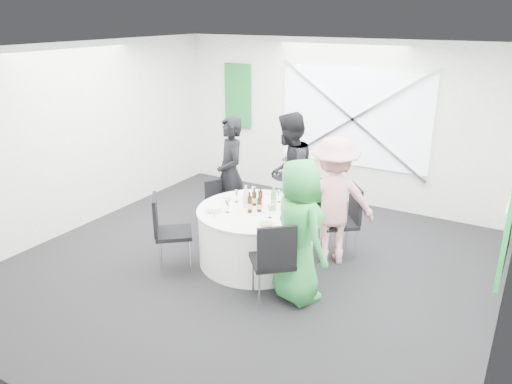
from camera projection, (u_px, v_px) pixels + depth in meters
The scene contains 44 objects.
floor at pixel (248, 267), 6.64m from camera, with size 6.00×6.00×0.00m, color black.
ceiling at pixel (247, 49), 5.68m from camera, with size 6.00×6.00×0.00m, color white.
wall_back at pixel (337, 122), 8.60m from camera, with size 6.00×6.00×0.00m, color silver.
wall_front at pixel (41, 268), 3.72m from camera, with size 6.00×6.00×0.00m, color silver.
wall_left at pixel (79, 137), 7.58m from camera, with size 6.00×6.00×0.00m, color silver.
window_panel at pixel (354, 119), 8.39m from camera, with size 2.60×0.03×1.60m, color white.
window_brace_a at pixel (353, 119), 8.36m from camera, with size 0.05×0.05×3.16m, color silver.
window_brace_b at pixel (353, 119), 8.36m from camera, with size 0.05×0.05×3.16m, color silver.
green_banner at pixel (238, 96), 9.40m from camera, with size 0.55×0.04×1.20m, color #135F2A.
green_sign at pixel (512, 211), 5.33m from camera, with size 0.05×1.20×1.40m, color green.
banquet_table at pixel (256, 235), 6.67m from camera, with size 1.56×1.56×0.76m.
chair_back at pixel (307, 201), 7.49m from camera, with size 0.47×0.47×0.89m.
chair_back_left at pixel (219, 203), 7.53m from camera, with size 0.51×0.50×0.82m.
chair_back_right at pixel (346, 215), 6.76m from camera, with size 0.65×0.65×1.02m.
chair_front_right at pixel (274, 257), 5.60m from camera, with size 0.66×0.66×1.03m.
chair_front_left at pixel (166, 226), 6.42m from camera, with size 0.65×0.65×1.01m.
person_man_back_left at pixel (231, 174), 7.54m from camera, with size 0.64×0.42×1.76m, color black.
person_man_back at pixel (289, 174), 7.43m from camera, with size 0.90×0.49×1.85m, color black.
person_woman_pink at pixel (333, 201), 6.54m from camera, with size 1.11×0.52×1.72m, color pink.
person_woman_green at pixel (299, 231), 5.66m from camera, with size 0.83×0.54×1.70m, color green.
plate_back at pixel (281, 196), 7.00m from camera, with size 0.25×0.25×0.01m.
plate_back_left at pixel (239, 197), 6.95m from camera, with size 0.26×0.26×0.01m.
plate_back_right at pixel (296, 209), 6.52m from camera, with size 0.28×0.28×0.04m.
plate_front_right at pixel (266, 225), 6.03m from camera, with size 0.25×0.25×0.04m.
plate_front_left at pixel (216, 209), 6.52m from camera, with size 0.27×0.27×0.01m.
napkin at pixel (214, 209), 6.44m from camera, with size 0.18×0.12×0.05m, color white.
beer_bottle_a at pixel (254, 199), 6.64m from camera, with size 0.06×0.06×0.25m.
beer_bottle_b at pixel (260, 199), 6.60m from camera, with size 0.06×0.06×0.27m.
beer_bottle_c at pixel (259, 205), 6.44m from camera, with size 0.06×0.06×0.24m.
beer_bottle_d at pixel (250, 205), 6.40m from camera, with size 0.06×0.06×0.28m.
green_water_bottle at pixel (274, 201), 6.47m from camera, with size 0.08×0.08×0.32m.
clear_water_bottle at pixel (246, 199), 6.57m from camera, with size 0.08×0.08×0.31m.
wine_glass_a at pixel (279, 193), 6.74m from camera, with size 0.07×0.07×0.17m.
wine_glass_b at pixel (270, 208), 6.23m from camera, with size 0.07×0.07×0.17m.
wine_glass_c at pixel (253, 190), 6.86m from camera, with size 0.07×0.07×0.17m.
wine_glass_d at pixel (227, 203), 6.40m from camera, with size 0.07×0.07×0.17m.
wine_glass_e at pixel (286, 201), 6.48m from camera, with size 0.07×0.07×0.17m.
wine_glass_f at pixel (236, 194), 6.74m from camera, with size 0.07×0.07×0.17m.
fork_a at pixel (212, 209), 6.56m from camera, with size 0.01×0.15×0.01m, color silver.
knife_a at pixel (214, 216), 6.33m from camera, with size 0.01×0.15×0.01m, color silver.
fork_b at pixel (289, 199), 6.88m from camera, with size 0.01×0.15×0.01m, color silver.
knife_b at pixel (266, 194), 7.07m from camera, with size 0.01×0.15×0.01m, color silver.
fork_c at pixel (245, 194), 7.06m from camera, with size 0.01×0.15×0.01m, color silver.
knife_c at pixel (227, 198), 6.92m from camera, with size 0.01×0.15×0.01m, color silver.
Camera 1 is at (3.05, -5.05, 3.21)m, focal length 35.00 mm.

